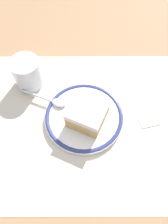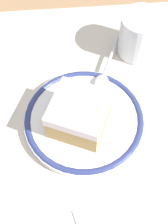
# 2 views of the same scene
# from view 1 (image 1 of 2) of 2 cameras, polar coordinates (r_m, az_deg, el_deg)

# --- Properties ---
(ground_plane) EXTENTS (2.40, 2.40, 0.00)m
(ground_plane) POSITION_cam_1_polar(r_m,az_deg,el_deg) (0.54, 0.89, -2.48)
(ground_plane) COLOR #9E7551
(placemat) EXTENTS (0.56, 0.43, 0.00)m
(placemat) POSITION_cam_1_polar(r_m,az_deg,el_deg) (0.54, 0.89, -2.44)
(placemat) COLOR beige
(placemat) RESTS_ON ground_plane
(plate) EXTENTS (0.19, 0.19, 0.02)m
(plate) POSITION_cam_1_polar(r_m,az_deg,el_deg) (0.54, -0.00, -1.28)
(plate) COLOR white
(plate) RESTS_ON placemat
(cake_slice) EXTENTS (0.11, 0.11, 0.05)m
(cake_slice) POSITION_cam_1_polar(r_m,az_deg,el_deg) (0.51, 1.16, -0.04)
(cake_slice) COLOR tan
(cake_slice) RESTS_ON plate
(spoon) EXTENTS (0.12, 0.06, 0.01)m
(spoon) POSITION_cam_1_polar(r_m,az_deg,el_deg) (0.56, -7.84, 2.76)
(spoon) COLOR silver
(spoon) RESTS_ON plate
(cup) EXTENTS (0.07, 0.07, 0.08)m
(cup) POSITION_cam_1_polar(r_m,az_deg,el_deg) (0.60, -14.32, 9.41)
(cup) COLOR silver
(cup) RESTS_ON placemat
(napkin) EXTENTS (0.17, 0.16, 0.00)m
(napkin) POSITION_cam_1_polar(r_m,az_deg,el_deg) (0.62, 13.12, 7.56)
(napkin) COLOR white
(napkin) RESTS_ON placemat
(sugar_packet) EXTENTS (0.06, 0.04, 0.01)m
(sugar_packet) POSITION_cam_1_polar(r_m,az_deg,el_deg) (0.57, 16.57, -1.75)
(sugar_packet) COLOR white
(sugar_packet) RESTS_ON placemat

